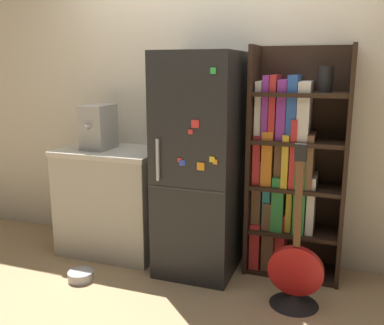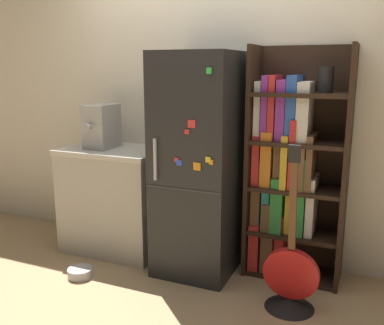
{
  "view_description": "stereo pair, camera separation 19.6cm",
  "coord_description": "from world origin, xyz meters",
  "px_view_note": "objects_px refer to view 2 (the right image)",
  "views": [
    {
      "loc": [
        1.01,
        -2.91,
        1.56
      ],
      "look_at": [
        -0.08,
        0.15,
        0.84
      ],
      "focal_mm": 40.0,
      "sensor_mm": 36.0,
      "label": 1
    },
    {
      "loc": [
        1.2,
        -2.84,
        1.56
      ],
      "look_at": [
        -0.08,
        0.15,
        0.84
      ],
      "focal_mm": 40.0,
      "sensor_mm": 36.0,
      "label": 2
    }
  ],
  "objects_px": {
    "bookshelf": "(289,172)",
    "pet_bowl": "(80,272)",
    "guitar": "(290,285)",
    "refrigerator": "(200,164)",
    "espresso_machine": "(102,126)"
  },
  "relations": [
    {
      "from": "bookshelf",
      "to": "pet_bowl",
      "type": "bearing_deg",
      "value": -153.41
    },
    {
      "from": "refrigerator",
      "to": "bookshelf",
      "type": "relative_size",
      "value": 0.98
    },
    {
      "from": "refrigerator",
      "to": "bookshelf",
      "type": "distance_m",
      "value": 0.67
    },
    {
      "from": "refrigerator",
      "to": "espresso_machine",
      "type": "xyz_separation_m",
      "value": [
        -0.9,
        0.02,
        0.24
      ]
    },
    {
      "from": "espresso_machine",
      "to": "pet_bowl",
      "type": "distance_m",
      "value": 1.19
    },
    {
      "from": "bookshelf",
      "to": "guitar",
      "type": "relative_size",
      "value": 1.53
    },
    {
      "from": "bookshelf",
      "to": "pet_bowl",
      "type": "height_order",
      "value": "bookshelf"
    },
    {
      "from": "espresso_machine",
      "to": "refrigerator",
      "type": "bearing_deg",
      "value": -1.35
    },
    {
      "from": "guitar",
      "to": "pet_bowl",
      "type": "distance_m",
      "value": 1.57
    },
    {
      "from": "espresso_machine",
      "to": "pet_bowl",
      "type": "relative_size",
      "value": 1.9
    },
    {
      "from": "refrigerator",
      "to": "guitar",
      "type": "distance_m",
      "value": 1.08
    },
    {
      "from": "guitar",
      "to": "pet_bowl",
      "type": "xyz_separation_m",
      "value": [
        -1.55,
        -0.2,
        -0.13
      ]
    },
    {
      "from": "guitar",
      "to": "pet_bowl",
      "type": "height_order",
      "value": "guitar"
    },
    {
      "from": "pet_bowl",
      "to": "guitar",
      "type": "bearing_deg",
      "value": 7.18
    },
    {
      "from": "refrigerator",
      "to": "espresso_machine",
      "type": "bearing_deg",
      "value": 178.65
    }
  ]
}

